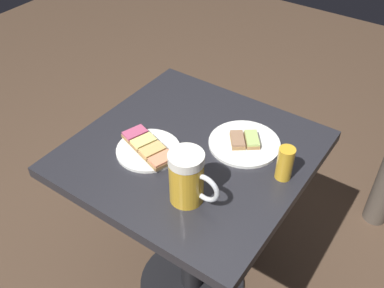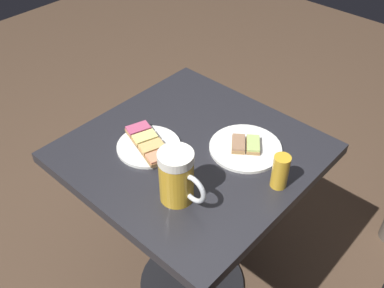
{
  "view_description": "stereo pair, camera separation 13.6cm",
  "coord_description": "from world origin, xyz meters",
  "views": [
    {
      "loc": [
        0.85,
        0.59,
        1.67
      ],
      "look_at": [
        0.0,
        0.0,
        0.78
      ],
      "focal_mm": 40.86,
      "sensor_mm": 36.0,
      "label": 1
    },
    {
      "loc": [
        0.77,
        0.7,
        1.67
      ],
      "look_at": [
        0.0,
        0.0,
        0.78
      ],
      "focal_mm": 40.86,
      "sensor_mm": 36.0,
      "label": 2
    }
  ],
  "objects": [
    {
      "name": "cafe_table",
      "position": [
        0.0,
        0.0,
        0.59
      ],
      "size": [
        0.71,
        0.71,
        0.76
      ],
      "color": "black",
      "rests_on": "ground_plane"
    },
    {
      "name": "ground_plane",
      "position": [
        0.0,
        0.0,
        0.0
      ],
      "size": [
        6.0,
        6.0,
        0.0
      ],
      "primitive_type": "plane",
      "color": "#4C3828"
    },
    {
      "name": "plate_far",
      "position": [
        -0.11,
        0.12,
        0.77
      ],
      "size": [
        0.23,
        0.23,
        0.03
      ],
      "color": "white",
      "rests_on": "cafe_table"
    },
    {
      "name": "plate_near",
      "position": [
        0.09,
        -0.11,
        0.77
      ],
      "size": [
        0.2,
        0.22,
        0.03
      ],
      "color": "white",
      "rests_on": "cafe_table"
    },
    {
      "name": "beer_glass_small",
      "position": [
        -0.05,
        0.29,
        0.82
      ],
      "size": [
        0.05,
        0.05,
        0.11
      ],
      "primitive_type": "cylinder",
      "color": "gold",
      "rests_on": "cafe_table"
    },
    {
      "name": "beer_mug",
      "position": [
        0.18,
        0.11,
        0.84
      ],
      "size": [
        0.1,
        0.15,
        0.16
      ],
      "color": "gold",
      "rests_on": "cafe_table"
    }
  ]
}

